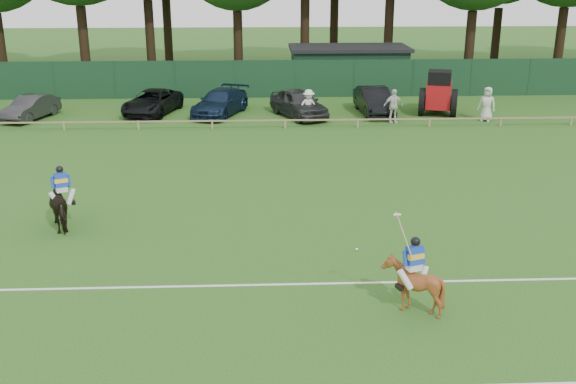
{
  "coord_description": "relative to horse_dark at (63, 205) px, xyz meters",
  "views": [
    {
      "loc": [
        -0.42,
        -18.14,
        8.6
      ],
      "look_at": [
        0.5,
        3.0,
        1.4
      ],
      "focal_mm": 42.0,
      "sensor_mm": 36.0,
      "label": 1
    }
  ],
  "objects": [
    {
      "name": "ground",
      "position": [
        7.12,
        -3.7,
        -0.82
      ],
      "size": [
        160.0,
        160.0,
        0.0
      ],
      "primitive_type": "plane",
      "color": "#1E4C14",
      "rests_on": "ground"
    },
    {
      "name": "horse_dark",
      "position": [
        0.0,
        0.0,
        0.0
      ],
      "size": [
        1.64,
        2.12,
        1.63
      ],
      "primitive_type": "imported",
      "rotation": [
        0.0,
        0.0,
        3.6
      ],
      "color": "black",
      "rests_on": "ground"
    },
    {
      "name": "horse_chestnut",
      "position": [
        10.6,
        -6.33,
        -0.08
      ],
      "size": [
        1.55,
        1.65,
        1.48
      ],
      "primitive_type": "imported",
      "rotation": [
        0.0,
        0.0,
        3.46
      ],
      "color": "brown",
      "rests_on": "ground"
    },
    {
      "name": "sedan_grey",
      "position": [
        -6.53,
        17.25,
        -0.14
      ],
      "size": [
        2.57,
        4.36,
        1.36
      ],
      "primitive_type": "imported",
      "rotation": [
        0.0,
        0.0,
        -0.29
      ],
      "color": "#2D2D30",
      "rests_on": "ground"
    },
    {
      "name": "suv_black",
      "position": [
        0.3,
        18.43,
        -0.11
      ],
      "size": [
        3.54,
        5.5,
        1.41
      ],
      "primitive_type": "imported",
      "rotation": [
        0.0,
        0.0,
        -0.25
      ],
      "color": "black",
      "rests_on": "ground"
    },
    {
      "name": "sedan_navy",
      "position": [
        4.38,
        17.94,
        -0.07
      ],
      "size": [
        3.75,
        5.53,
        1.49
      ],
      "primitive_type": "imported",
      "rotation": [
        0.0,
        0.0,
        -0.36
      ],
      "color": "#13233C",
      "rests_on": "ground"
    },
    {
      "name": "hatch_grey",
      "position": [
        9.03,
        17.16,
        0.0
      ],
      "size": [
        3.7,
        5.16,
        1.63
      ],
      "primitive_type": "imported",
      "rotation": [
        0.0,
        0.0,
        0.42
      ],
      "color": "#323235",
      "rests_on": "ground"
    },
    {
      "name": "estate_black",
      "position": [
        13.61,
        17.86,
        -0.03
      ],
      "size": [
        1.96,
        4.85,
        1.57
      ],
      "primitive_type": "imported",
      "rotation": [
        0.0,
        0.0,
        0.06
      ],
      "color": "black",
      "rests_on": "ground"
    },
    {
      "name": "spectator_left",
      "position": [
        9.51,
        15.92,
        0.11
      ],
      "size": [
        1.32,
        0.96,
        1.84
      ],
      "primitive_type": "imported",
      "rotation": [
        0.0,
        0.0,
        0.26
      ],
      "color": "silver",
      "rests_on": "ground"
    },
    {
      "name": "spectator_mid",
      "position": [
        14.26,
        15.34,
        0.15
      ],
      "size": [
        1.19,
        0.64,
        1.94
      ],
      "primitive_type": "imported",
      "rotation": [
        0.0,
        0.0,
        0.16
      ],
      "color": "silver",
      "rests_on": "ground"
    },
    {
      "name": "spectator_right",
      "position": [
        19.71,
        15.61,
        0.17
      ],
      "size": [
        1.14,
        1.04,
        1.96
      ],
      "primitive_type": "imported",
      "rotation": [
        0.0,
        0.0,
        -0.56
      ],
      "color": "beige",
      "rests_on": "ground"
    },
    {
      "name": "rider_dark",
      "position": [
        0.01,
        -0.01,
        0.73
      ],
      "size": [
        0.89,
        0.59,
        1.41
      ],
      "rotation": [
        0.0,
        0.0,
        3.6
      ],
      "color": "silver",
      "rests_on": "ground"
    },
    {
      "name": "rider_chestnut",
      "position": [
        10.6,
        -6.34,
        0.62
      ],
      "size": [
        0.98,
        0.54,
        2.05
      ],
      "rotation": [
        0.0,
        0.0,
        3.46
      ],
      "color": "silver",
      "rests_on": "ground"
    },
    {
      "name": "polo_ball",
      "position": [
        9.72,
        -2.42,
        -0.77
      ],
      "size": [
        0.09,
        0.09,
        0.09
      ],
      "primitive_type": "sphere",
      "color": "silver",
      "rests_on": "ground"
    },
    {
      "name": "pitch_lines",
      "position": [
        7.12,
        -7.2,
        -0.81
      ],
      "size": [
        60.0,
        5.1,
        0.01
      ],
      "color": "silver",
      "rests_on": "ground"
    },
    {
      "name": "pitch_rail",
      "position": [
        7.12,
        14.3,
        -0.37
      ],
      "size": [
        62.1,
        0.1,
        0.5
      ],
      "color": "#997F5B",
      "rests_on": "ground"
    },
    {
      "name": "perimeter_fence",
      "position": [
        7.12,
        23.3,
        0.43
      ],
      "size": [
        92.08,
        0.08,
        2.5
      ],
      "color": "#14351E",
      "rests_on": "ground"
    },
    {
      "name": "utility_shed",
      "position": [
        13.12,
        26.3,
        0.72
      ],
      "size": [
        8.4,
        4.4,
        3.04
      ],
      "color": "#14331E",
      "rests_on": "ground"
    },
    {
      "name": "tree_row",
      "position": [
        9.12,
        31.3,
        -0.82
      ],
      "size": [
        96.0,
        12.0,
        21.0
      ],
      "primitive_type": null,
      "color": "#26561C",
      "rests_on": "ground"
    },
    {
      "name": "tractor",
      "position": [
        17.42,
        17.64,
        0.42
      ],
      "size": [
        2.84,
        3.55,
        2.62
      ],
      "rotation": [
        0.0,
        0.0,
        -0.27
      ],
      "color": "#A20F13",
      "rests_on": "ground"
    }
  ]
}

